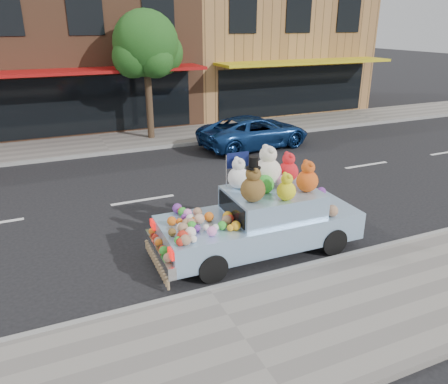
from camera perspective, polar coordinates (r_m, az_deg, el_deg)
ground at (r=12.56m, az=-10.54°, el=-1.06°), size 120.00×120.00×0.00m
near_sidewalk at (r=7.19m, az=2.80°, el=-19.00°), size 60.00×3.00×0.12m
far_sidewalk at (r=18.63m, az=-15.43°, el=6.12°), size 60.00×3.00×0.12m
near_kerb at (r=8.27m, az=-1.95°, el=-12.82°), size 60.00×0.12×0.13m
far_kerb at (r=17.20m, az=-14.61°, el=4.98°), size 60.00×0.12×0.13m
storefront_mid at (r=23.50m, az=-18.60°, el=17.71°), size 10.00×9.80×7.30m
storefront_right at (r=26.51m, az=4.58°, el=18.98°), size 10.00×9.80×7.30m
street_tree at (r=18.51m, az=-10.12°, el=17.89°), size 3.00×2.70×5.22m
car_blue at (r=17.54m, az=4.00°, el=7.84°), size 4.74×2.61×1.26m
art_car at (r=9.44m, az=4.77°, el=-3.13°), size 4.52×1.84×2.28m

